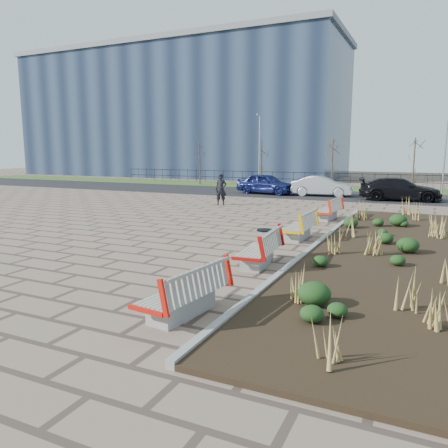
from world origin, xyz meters
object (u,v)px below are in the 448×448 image
at_px(car_silver, 322,186).
at_px(car_blue, 266,184).
at_px(lamp_west, 259,152).
at_px(lamp_east, 445,152).
at_px(bench_c, 298,225).
at_px(litter_bin, 265,246).
at_px(pedestrian, 221,189).
at_px(bench_b, 258,248).
at_px(car_black, 400,189).
at_px(bench_a, 182,290).
at_px(bench_d, 327,209).

bearing_deg(car_silver, car_blue, 86.12).
bearing_deg(lamp_west, lamp_east, 0.00).
xyz_separation_m(bench_c, lamp_east, (5.00, 20.01, 2.54)).
bearing_deg(litter_bin, pedestrian, 121.08).
height_order(bench_b, car_black, car_black).
bearing_deg(car_blue, car_silver, -79.08).
bearing_deg(car_silver, bench_a, 178.92).
distance_m(bench_d, car_silver, 10.66).
height_order(bench_a, lamp_west, lamp_west).
xyz_separation_m(bench_c, car_black, (2.47, 14.51, 0.23)).
distance_m(bench_c, pedestrian, 10.29).
bearing_deg(litter_bin, bench_c, 89.99).
bearing_deg(bench_a, car_black, 90.89).
bearing_deg(bench_b, car_black, 77.95).
relative_size(bench_a, litter_bin, 2.34).
relative_size(bench_c, litter_bin, 2.34).
xyz_separation_m(litter_bin, lamp_east, (5.00, 23.44, 2.59)).
distance_m(bench_a, lamp_west, 29.60).
xyz_separation_m(bench_b, car_black, (2.47, 18.54, 0.23)).
relative_size(bench_b, lamp_east, 0.35).
bearing_deg(bench_c, bench_a, -89.23).
height_order(bench_b, bench_d, same).
bearing_deg(bench_b, bench_d, 85.55).
relative_size(litter_bin, car_blue, 0.21).
bearing_deg(car_blue, pedestrian, -174.06).
bearing_deg(car_blue, litter_bin, -152.98).
distance_m(car_silver, lamp_west, 8.34).
bearing_deg(bench_a, car_blue, 113.02).
bearing_deg(bench_a, pedestrian, 120.22).
height_order(bench_d, lamp_west, lamp_west).
height_order(bench_c, car_blue, car_blue).
height_order(litter_bin, car_blue, car_blue).
relative_size(litter_bin, lamp_east, 0.15).
height_order(bench_a, bench_d, same).
height_order(bench_a, litter_bin, bench_a).
distance_m(litter_bin, lamp_west, 25.24).
distance_m(litter_bin, car_blue, 19.55).
xyz_separation_m(bench_d, pedestrian, (-6.75, 2.87, 0.41)).
relative_size(bench_a, car_silver, 0.51).
height_order(bench_a, car_black, car_black).
height_order(litter_bin, car_silver, car_silver).
bearing_deg(litter_bin, lamp_east, 77.96).
xyz_separation_m(car_black, lamp_east, (2.53, 5.50, 2.31)).
xyz_separation_m(bench_c, car_silver, (-2.57, 15.23, 0.20)).
distance_m(bench_d, car_black, 9.94).
bearing_deg(car_black, bench_b, 164.94).
height_order(bench_b, car_blue, car_blue).
relative_size(bench_d, lamp_east, 0.35).
bearing_deg(lamp_west, bench_b, -69.47).
height_order(bench_a, pedestrian, pedestrian).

